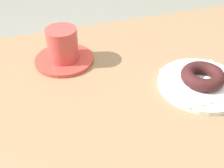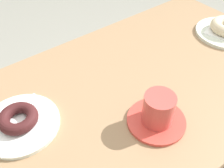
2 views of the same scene
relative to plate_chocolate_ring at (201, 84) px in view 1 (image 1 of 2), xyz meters
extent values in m
cube|color=#947251|center=(-0.28, 0.07, -0.02)|extent=(1.29, 0.64, 0.04)
cylinder|color=#9E6648|center=(0.27, 0.30, -0.40)|extent=(0.05, 0.05, 0.71)
cylinder|color=silver|center=(0.00, 0.00, 0.00)|extent=(0.20, 0.20, 0.01)
cube|color=white|center=(0.00, 0.00, 0.01)|extent=(0.15, 0.15, 0.00)
torus|color=#3D1719|center=(0.00, 0.00, 0.02)|extent=(0.10, 0.10, 0.03)
cylinder|color=#D04036|center=(-0.29, 0.21, 0.00)|extent=(0.15, 0.15, 0.01)
cylinder|color=#CB453F|center=(-0.29, 0.21, 0.05)|extent=(0.08, 0.08, 0.08)
cylinder|color=black|center=(-0.29, 0.21, 0.08)|extent=(0.07, 0.07, 0.00)
camera|label=1|loc=(-0.36, -0.43, 0.42)|focal=45.49mm
camera|label=2|loc=(0.05, 0.46, 0.53)|focal=40.69mm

